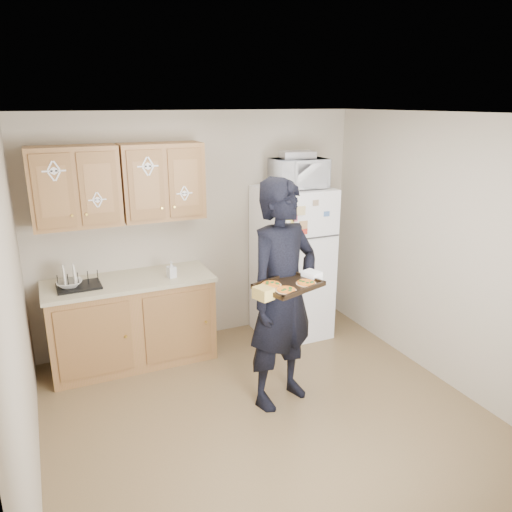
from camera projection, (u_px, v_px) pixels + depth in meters
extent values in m
plane|color=brown|center=(270.00, 419.00, 4.23)|extent=(3.60, 3.60, 0.00)
plane|color=silver|center=(273.00, 114.00, 3.49)|extent=(3.60, 3.60, 0.00)
cube|color=#B3A691|center=(200.00, 229.00, 5.43)|extent=(3.60, 0.04, 2.50)
cube|color=#B3A691|center=(441.00, 405.00, 2.29)|extent=(3.60, 0.04, 2.50)
cube|color=#B3A691|center=(16.00, 321.00, 3.16)|extent=(0.04, 3.60, 2.50)
cube|color=#B3A691|center=(448.00, 254.00, 4.56)|extent=(0.04, 3.60, 2.50)
cube|color=white|center=(292.00, 263.00, 5.60)|extent=(0.75, 0.70, 1.70)
cube|color=olive|center=(132.00, 323.00, 5.07)|extent=(1.60, 0.60, 0.86)
cube|color=#B5A88B|center=(129.00, 281.00, 4.93)|extent=(1.64, 0.64, 0.04)
cube|color=olive|center=(75.00, 187.00, 4.62)|extent=(0.80, 0.33, 0.75)
cube|color=olive|center=(162.00, 181.00, 4.93)|extent=(0.80, 0.33, 0.75)
cube|color=gold|center=(318.00, 305.00, 6.21)|extent=(0.20, 0.07, 0.32)
imported|color=black|center=(283.00, 295.00, 4.24)|extent=(0.85, 0.69, 2.01)
cube|color=black|center=(289.00, 286.00, 3.90)|extent=(0.57, 0.49, 0.04)
cylinder|color=orange|center=(286.00, 290.00, 3.76)|extent=(0.16, 0.16, 0.02)
cylinder|color=orange|center=(306.00, 283.00, 3.91)|extent=(0.16, 0.16, 0.02)
cylinder|color=orange|center=(271.00, 284.00, 3.88)|extent=(0.16, 0.16, 0.02)
imported|color=white|center=(299.00, 173.00, 5.27)|extent=(0.57, 0.39, 0.31)
cube|color=silver|center=(297.00, 155.00, 5.24)|extent=(0.38, 0.30, 0.07)
cube|color=black|center=(78.00, 279.00, 4.70)|extent=(0.41, 0.31, 0.16)
imported|color=white|center=(70.00, 284.00, 4.68)|extent=(0.27, 0.27, 0.06)
imported|color=white|center=(171.00, 269.00, 4.96)|extent=(0.09, 0.09, 0.17)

